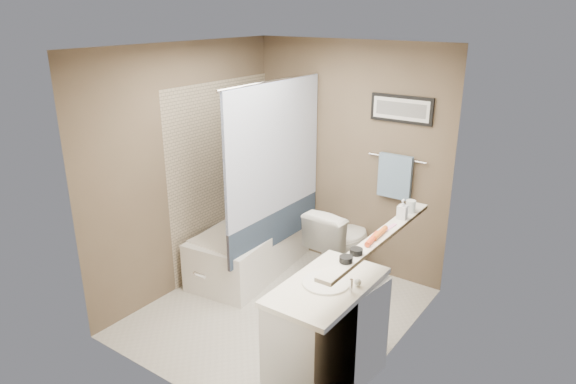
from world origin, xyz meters
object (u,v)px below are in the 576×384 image
Objects in this scene: candle_bowl_near at (346,259)px; hair_brush_back at (380,233)px; toilet at (340,242)px; glass_jar at (411,206)px; hair_brush_front at (372,239)px; bathtub at (252,247)px; soap_bottle at (403,209)px; candle_bowl_far at (356,251)px; vanity at (327,337)px.

candle_bowl_near is 0.50m from hair_brush_back.
glass_jar is at bearing 154.11° from toilet.
candle_bowl_near reaches higher than toilet.
hair_brush_front is at bearing 90.00° from candle_bowl_near.
glass_jar is at bearing 90.00° from candle_bowl_near.
soap_bottle is (1.79, -0.29, 0.95)m from bathtub.
hair_brush_front is 1.37× the size of soap_bottle.
candle_bowl_near is 0.41× the size of hair_brush_back.
bathtub is at bearing 149.42° from candle_bowl_far.
vanity reaches higher than bathtub.
candle_bowl_near is at bearing -90.00° from soap_bottle.
hair_brush_front reaches higher than candle_bowl_far.
toilet is 1.38m from soap_bottle.
hair_brush_back reaches higher than vanity.
glass_jar reaches higher than candle_bowl_far.
hair_brush_front is at bearing -90.00° from soap_bottle.
toilet is at bearing 143.65° from soap_bottle.
hair_brush_front is at bearing -90.00° from glass_jar.
vanity is (1.60, -1.10, 0.15)m from bathtub.
soap_bottle reaches higher than vanity.
glass_jar is at bearing 90.00° from hair_brush_front.
candle_bowl_near is at bearing -90.00° from candle_bowl_far.
soap_bottle reaches higher than toilet.
glass_jar reaches higher than vanity.
hair_brush_front is 0.69m from glass_jar.
soap_bottle is (0.00, 0.52, 0.06)m from hair_brush_front.
vanity is at bearing 152.10° from candle_bowl_near.
bathtub is 0.96m from toilet.
soap_bottle reaches higher than bathtub.
bathtub is 6.82× the size of hair_brush_back.
candle_bowl_near is (0.91, -1.57, 0.73)m from toilet.
hair_brush_front reaches higher than bathtub.
hair_brush_front and hair_brush_back have the same top height.
vanity is 9.00× the size of glass_jar.
soap_bottle reaches higher than candle_bowl_far.
bathtub is at bearing 170.62° from soap_bottle.
candle_bowl_far is at bearing -90.00° from soap_bottle.
soap_bottle is (0.00, 0.40, 0.06)m from hair_brush_back.
hair_brush_front is 0.52m from soap_bottle.
hair_brush_back is at bearing -90.00° from glass_jar.
vanity is 4.09× the size of hair_brush_front.
glass_jar reaches higher than hair_brush_back.
hair_brush_back is (0.91, -1.07, 0.74)m from toilet.
hair_brush_back is at bearing -90.00° from soap_bottle.
bathtub is at bearing 155.44° from hair_brush_front.
candle_bowl_near is (0.19, -0.10, 0.73)m from vanity.
candle_bowl_far is 0.24m from hair_brush_front.
vanity is 4.09× the size of hair_brush_back.
vanity is at bearing 119.20° from toilet.
candle_bowl_far is (0.91, -1.43, 0.73)m from toilet.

